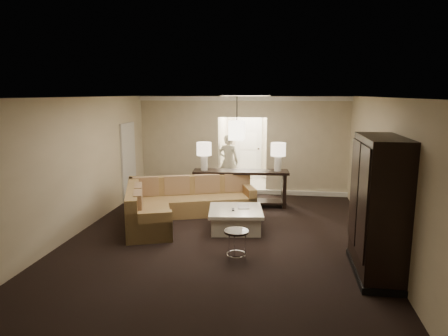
% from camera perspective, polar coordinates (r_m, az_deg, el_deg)
% --- Properties ---
extents(ground, '(8.00, 8.00, 0.00)m').
position_cam_1_polar(ground, '(7.99, -0.59, -10.44)').
color(ground, black).
rests_on(ground, ground).
extents(wall_back, '(6.00, 0.04, 2.80)m').
position_cam_1_polar(wall_back, '(11.52, 2.60, 3.26)').
color(wall_back, beige).
rests_on(wall_back, ground).
extents(wall_front, '(6.00, 0.04, 2.80)m').
position_cam_1_polar(wall_front, '(3.86, -10.42, -11.95)').
color(wall_front, beige).
rests_on(wall_front, ground).
extents(wall_left, '(0.04, 8.00, 2.80)m').
position_cam_1_polar(wall_left, '(8.60, -20.73, 0.07)').
color(wall_left, beige).
rests_on(wall_left, ground).
extents(wall_right, '(0.04, 8.00, 2.80)m').
position_cam_1_polar(wall_right, '(7.72, 21.96, -1.15)').
color(wall_right, beige).
rests_on(wall_right, ground).
extents(ceiling, '(6.00, 8.00, 0.02)m').
position_cam_1_polar(ceiling, '(7.46, -0.63, 10.06)').
color(ceiling, silver).
rests_on(ceiling, wall_back).
extents(crown_molding, '(6.00, 0.10, 0.12)m').
position_cam_1_polar(crown_molding, '(11.38, 2.63, 9.88)').
color(crown_molding, white).
rests_on(crown_molding, wall_back).
extents(baseboard, '(6.00, 0.10, 0.12)m').
position_cam_1_polar(baseboard, '(11.72, 2.52, -3.29)').
color(baseboard, white).
rests_on(baseboard, ground).
extents(side_door, '(0.05, 0.90, 2.10)m').
position_cam_1_polar(side_door, '(11.14, -13.48, 0.90)').
color(side_door, silver).
rests_on(side_door, ground).
extents(foyer, '(1.44, 2.02, 2.80)m').
position_cam_1_polar(foyer, '(12.86, 3.24, 3.57)').
color(foyer, beige).
rests_on(foyer, ground).
extents(sectional_sofa, '(3.15, 3.16, 0.90)m').
position_cam_1_polar(sectional_sofa, '(9.34, -6.49, -5.07)').
color(sectional_sofa, brown).
rests_on(sectional_sofa, ground).
extents(coffee_table, '(1.26, 1.26, 0.47)m').
position_cam_1_polar(coffee_table, '(8.60, 1.68, -7.28)').
color(coffee_table, silver).
rests_on(coffee_table, ground).
extents(console_table, '(2.47, 0.78, 0.94)m').
position_cam_1_polar(console_table, '(10.25, 2.39, -2.44)').
color(console_table, black).
rests_on(console_table, ground).
extents(armoire, '(0.66, 1.55, 2.23)m').
position_cam_1_polar(armoire, '(6.76, 21.14, -5.61)').
color(armoire, black).
rests_on(armoire, ground).
extents(drink_table, '(0.43, 0.43, 0.53)m').
position_cam_1_polar(drink_table, '(7.05, 1.77, -10.06)').
color(drink_table, black).
rests_on(drink_table, ground).
extents(table_lamp_left, '(0.37, 0.37, 0.72)m').
position_cam_1_polar(table_lamp_left, '(10.15, -2.87, 2.34)').
color(table_lamp_left, white).
rests_on(table_lamp_left, console_table).
extents(table_lamp_right, '(0.37, 0.37, 0.72)m').
position_cam_1_polar(table_lamp_right, '(10.13, 7.75, 2.24)').
color(table_lamp_right, white).
rests_on(table_lamp_right, console_table).
extents(pendant_light, '(0.38, 0.38, 1.09)m').
position_cam_1_polar(pendant_light, '(10.17, 1.85, 5.42)').
color(pendant_light, black).
rests_on(pendant_light, ceiling).
extents(person, '(0.72, 0.52, 1.87)m').
position_cam_1_polar(person, '(12.00, 0.63, 1.32)').
color(person, beige).
rests_on(person, ground).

